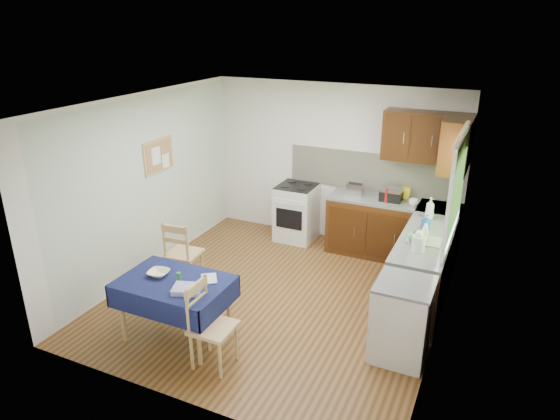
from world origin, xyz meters
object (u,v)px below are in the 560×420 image
at_px(chair_far, 182,252).
at_px(kettle, 418,242).
at_px(toaster, 355,189).
at_px(sandwich_press, 391,195).
at_px(dish_rack, 424,240).
at_px(dining_table, 174,289).
at_px(chair_near, 209,322).

xyz_separation_m(chair_far, kettle, (2.96, 0.47, 0.52)).
relative_size(toaster, kettle, 0.94).
xyz_separation_m(toaster, sandwich_press, (0.56, -0.02, 0.00)).
distance_m(dish_rack, kettle, 0.32).
height_order(toaster, kettle, kettle).
height_order(dining_table, chair_far, chair_far).
xyz_separation_m(dining_table, kettle, (2.33, 1.48, 0.39)).
distance_m(dining_table, kettle, 2.79).
bearing_deg(dining_table, sandwich_press, 66.89).
height_order(toaster, sandwich_press, toaster).
height_order(chair_far, toaster, toaster).
height_order(chair_near, kettle, kettle).
distance_m(dining_table, chair_near, 0.64).
height_order(sandwich_press, dish_rack, dish_rack).
height_order(sandwich_press, kettle, kettle).
xyz_separation_m(chair_far, toaster, (1.73, 2.06, 0.49)).
relative_size(toaster, dish_rack, 0.62).
bearing_deg(kettle, dining_table, -147.56).
distance_m(toaster, sandwich_press, 0.56).
bearing_deg(kettle, chair_near, -135.46).
distance_m(chair_far, kettle, 3.04).
bearing_deg(dining_table, chair_far, 127.16).
distance_m(dining_table, dish_rack, 2.97).
relative_size(sandwich_press, dish_rack, 0.77).
xyz_separation_m(dish_rack, kettle, (-0.02, -0.31, 0.09)).
height_order(dining_table, kettle, kettle).
height_order(chair_far, dish_rack, dish_rack).
bearing_deg(dish_rack, sandwich_press, 127.88).
relative_size(dining_table, kettle, 4.62).
distance_m(toaster, dish_rack, 1.79).
bearing_deg(chair_near, dining_table, 67.96).
height_order(chair_near, toaster, toaster).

